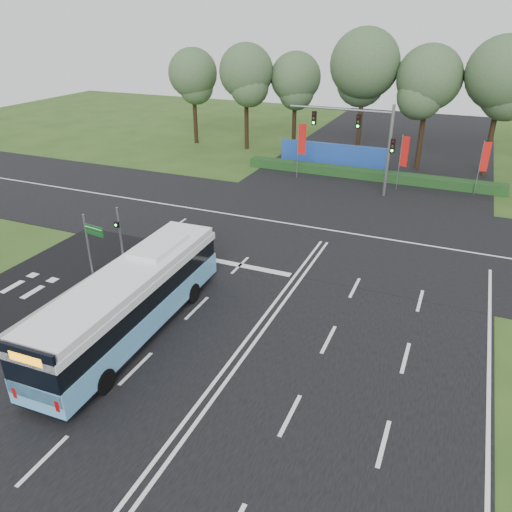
% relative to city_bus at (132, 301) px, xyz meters
% --- Properties ---
extents(ground, '(120.00, 120.00, 0.00)m').
position_rel_city_bus_xyz_m(ground, '(4.81, 2.90, -1.70)').
color(ground, '#2B4A18').
rests_on(ground, ground).
extents(road_main, '(20.00, 120.00, 0.04)m').
position_rel_city_bus_xyz_m(road_main, '(4.81, 2.90, -1.68)').
color(road_main, black).
rests_on(road_main, ground).
extents(road_cross, '(120.00, 14.00, 0.05)m').
position_rel_city_bus_xyz_m(road_cross, '(4.81, 14.90, -1.67)').
color(road_cross, black).
rests_on(road_cross, ground).
extents(bike_path, '(5.00, 18.00, 0.06)m').
position_rel_city_bus_xyz_m(bike_path, '(-7.69, -0.10, -1.67)').
color(bike_path, black).
rests_on(bike_path, ground).
extents(kerb_strip, '(0.25, 18.00, 0.12)m').
position_rel_city_bus_xyz_m(kerb_strip, '(-5.29, -0.10, -1.64)').
color(kerb_strip, gray).
rests_on(kerb_strip, ground).
extents(city_bus, '(2.84, 11.83, 3.38)m').
position_rel_city_bus_xyz_m(city_bus, '(0.00, 0.00, 0.00)').
color(city_bus, '#5EA6DA').
rests_on(city_bus, ground).
extents(pedestrian_signal, '(0.25, 0.40, 3.07)m').
position_rel_city_bus_xyz_m(pedestrian_signal, '(-5.39, 6.25, -0.02)').
color(pedestrian_signal, gray).
rests_on(pedestrian_signal, ground).
extents(street_sign, '(1.37, 0.28, 3.54)m').
position_rel_city_bus_xyz_m(street_sign, '(-5.20, 3.71, 0.56)').
color(street_sign, gray).
rests_on(street_sign, ground).
extents(banner_flag_left, '(0.66, 0.32, 4.76)m').
position_rel_city_bus_xyz_m(banner_flag_left, '(-0.82, 25.30, 1.40)').
color(banner_flag_left, gray).
rests_on(banner_flag_left, ground).
extents(banner_flag_mid, '(0.64, 0.24, 4.47)m').
position_rel_city_bus_xyz_m(banner_flag_mid, '(7.68, 25.40, 1.22)').
color(banner_flag_mid, gray).
rests_on(banner_flag_mid, ground).
extents(banner_flag_right, '(0.61, 0.24, 4.29)m').
position_rel_city_bus_xyz_m(banner_flag_right, '(13.57, 26.64, 1.11)').
color(banner_flag_right, gray).
rests_on(banner_flag_right, ground).
extents(traffic_light_gantry, '(8.41, 0.28, 7.00)m').
position_rel_city_bus_xyz_m(traffic_light_gantry, '(5.02, 23.40, 2.96)').
color(traffic_light_gantry, gray).
rests_on(traffic_light_gantry, ground).
extents(hedge, '(22.00, 1.20, 0.80)m').
position_rel_city_bus_xyz_m(hedge, '(4.81, 27.40, -1.30)').
color(hedge, '#153C19').
rests_on(hedge, ground).
extents(blue_hoarding, '(10.00, 0.30, 2.20)m').
position_rel_city_bus_xyz_m(blue_hoarding, '(0.81, 29.90, -0.60)').
color(blue_hoarding, '#1D44A2').
rests_on(blue_hoarding, ground).
extents(eucalyptus_row, '(41.33, 8.80, 12.09)m').
position_rel_city_bus_xyz_m(eucalyptus_row, '(4.35, 33.36, 6.55)').
color(eucalyptus_row, black).
rests_on(eucalyptus_row, ground).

